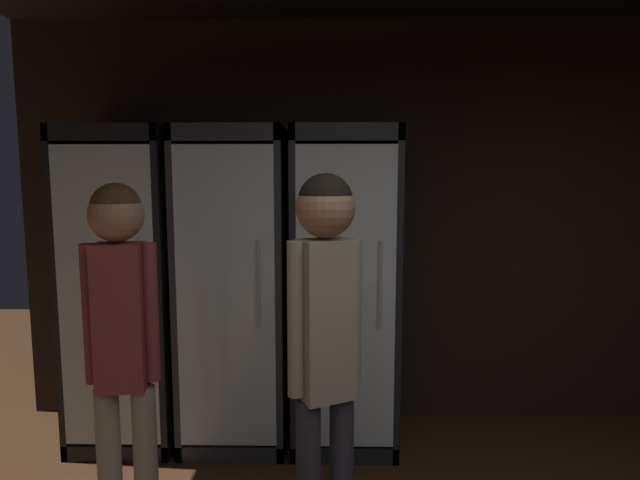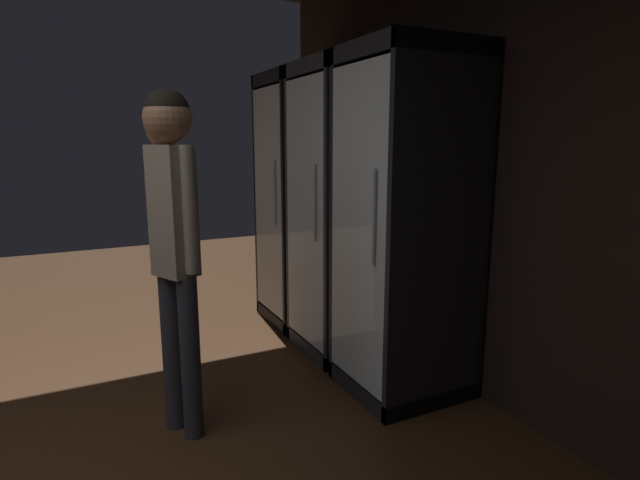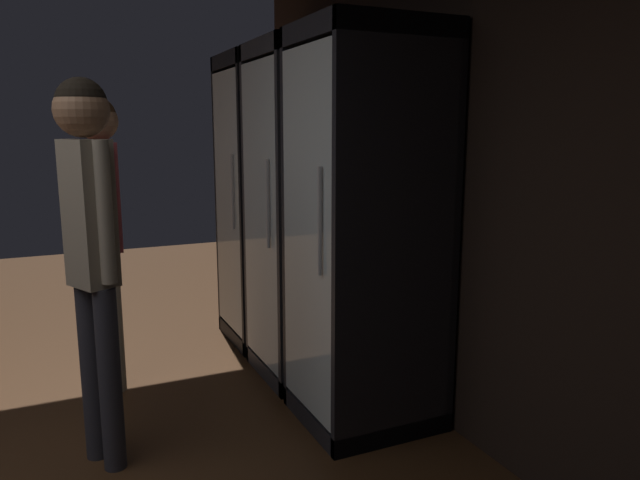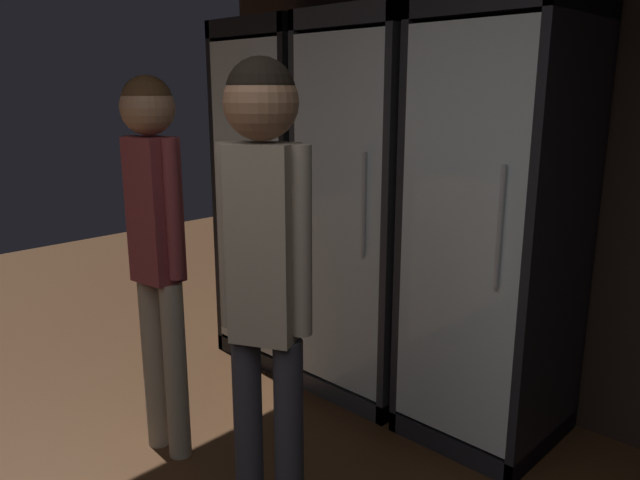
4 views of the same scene
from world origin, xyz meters
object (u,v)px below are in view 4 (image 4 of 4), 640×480
(cooler_far_left, at_px, (294,199))
(cooler_left, at_px, (383,213))
(cooler_center, at_px, (501,234))
(shopper_near, at_px, (155,224))
(shopper_far, at_px, (264,258))

(cooler_far_left, bearing_deg, cooler_left, 0.08)
(cooler_center, relative_size, shopper_near, 1.19)
(cooler_far_left, bearing_deg, shopper_near, -70.71)
(cooler_center, xyz_separation_m, shopper_far, (-0.11, -1.35, 0.13))
(cooler_left, distance_m, cooler_center, 0.70)
(cooler_left, distance_m, shopper_near, 1.26)
(cooler_center, bearing_deg, shopper_far, -94.73)
(cooler_left, bearing_deg, cooler_center, -0.07)
(cooler_far_left, height_order, cooler_left, same)
(cooler_far_left, distance_m, shopper_far, 1.88)
(cooler_left, relative_size, shopper_near, 1.19)
(cooler_center, distance_m, shopper_near, 1.57)
(shopper_near, bearing_deg, cooler_center, 51.60)
(cooler_left, bearing_deg, cooler_far_left, -179.92)
(cooler_center, bearing_deg, shopper_near, -128.40)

